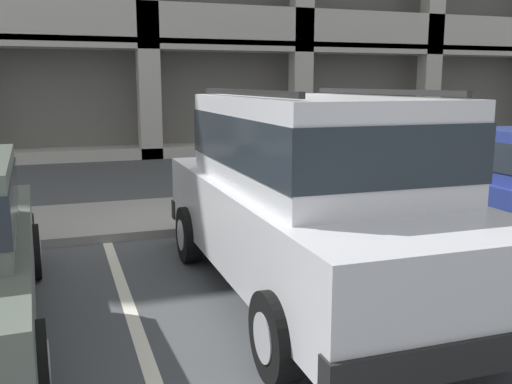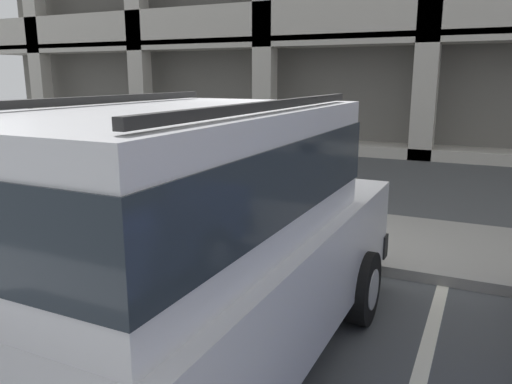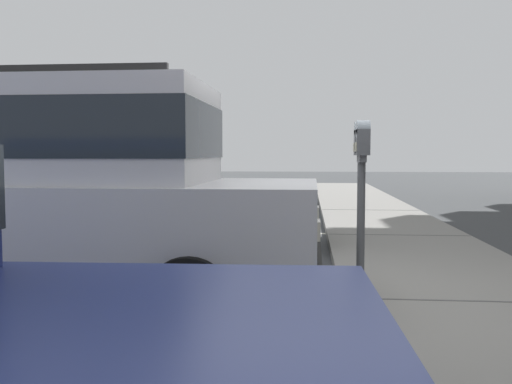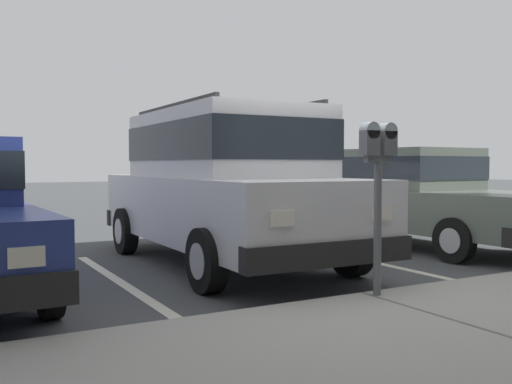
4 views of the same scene
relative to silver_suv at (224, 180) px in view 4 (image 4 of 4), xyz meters
The scene contains 6 objects.
ground_plane 2.67m from the silver_suv, 92.70° to the left, with size 80.00×80.00×0.10m.
sidewalk 3.85m from the silver_suv, 91.75° to the left, with size 40.00×2.20×0.12m.
parking_stall_lines 2.12m from the silver_suv, 33.54° to the left, with size 13.21×4.80×0.01m.
silver_suv is the anchor object (origin of this frame).
red_sedan 3.41m from the silver_suv, behind, with size 1.96×4.54×1.54m.
parking_meter_near 2.77m from the silver_suv, 93.50° to the left, with size 0.35×0.12×1.54m.
Camera 4 is at (3.35, 4.23, 1.28)m, focal length 40.00 mm.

